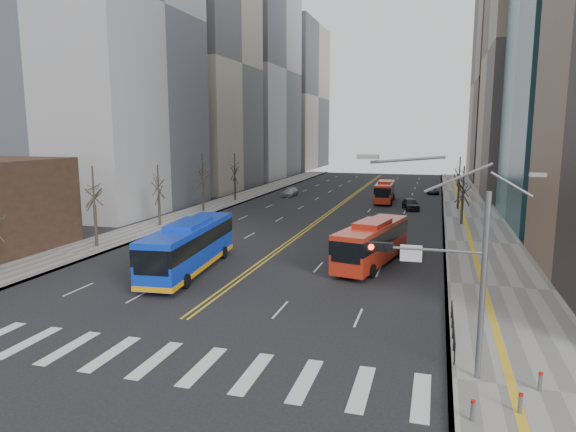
{
  "coord_description": "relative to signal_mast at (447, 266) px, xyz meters",
  "views": [
    {
      "loc": [
        13.22,
        -19.52,
        10.33
      ],
      "look_at": [
        3.88,
        12.43,
        4.85
      ],
      "focal_mm": 32.0,
      "sensor_mm": 36.0,
      "label": 1
    }
  ],
  "objects": [
    {
      "name": "sidewalk_left",
      "position": [
        -30.27,
        43.0,
        -4.78
      ],
      "size": [
        5.0,
        130.0,
        0.15
      ],
      "primitive_type": "cube",
      "color": "slate",
      "rests_on": "ground"
    },
    {
      "name": "signal_mast",
      "position": [
        0.0,
        0.0,
        0.0
      ],
      "size": [
        5.37,
        0.37,
        9.39
      ],
      "color": "slate",
      "rests_on": "ground"
    },
    {
      "name": "red_bus_far",
      "position": [
        -7.94,
        54.84,
        -3.06
      ],
      "size": [
        2.79,
        10.1,
        3.21
      ],
      "color": "red",
      "rests_on": "ground"
    },
    {
      "name": "car_white",
      "position": [
        -22.91,
        22.96,
        -4.25
      ],
      "size": [
        2.2,
        3.9,
        1.22
      ],
      "primitive_type": "imported",
      "rotation": [
        0.0,
        0.0,
        -0.26
      ],
      "color": "white",
      "rests_on": "ground"
    },
    {
      "name": "car_silver",
      "position": [
        -23.45,
        57.91,
        -4.18
      ],
      "size": [
        2.01,
        4.69,
        1.35
      ],
      "primitive_type": "imported",
      "rotation": [
        0.0,
        0.0,
        -0.03
      ],
      "color": "#A2A2A7",
      "rests_on": "ground"
    },
    {
      "name": "car_dark_far",
      "position": [
        -1.27,
        67.38,
        -4.3
      ],
      "size": [
        2.45,
        4.22,
        1.11
      ],
      "primitive_type": "imported",
      "rotation": [
        0.0,
        0.0,
        0.16
      ],
      "color": "black",
      "rests_on": "ground"
    },
    {
      "name": "centerline",
      "position": [
        -13.77,
        53.0,
        -4.85
      ],
      "size": [
        0.55,
        100.0,
        0.01
      ],
      "color": "gold",
      "rests_on": "ground"
    },
    {
      "name": "bollards",
      "position": [
        2.5,
        -2.16,
        -4.3
      ],
      "size": [
        2.87,
        3.17,
        0.78
      ],
      "color": "slate",
      "rests_on": "sidewalk_right"
    },
    {
      "name": "car_dark_mid",
      "position": [
        -3.84,
        48.38,
        -4.08
      ],
      "size": [
        2.85,
        4.85,
        1.55
      ],
      "primitive_type": "imported",
      "rotation": [
        0.0,
        0.0,
        0.24
      ],
      "color": "black",
      "rests_on": "ground"
    },
    {
      "name": "pedestrian_railing",
      "position": [
        0.53,
        4.0,
        -4.03
      ],
      "size": [
        0.06,
        6.06,
        1.02
      ],
      "color": "black",
      "rests_on": "sidewalk_right"
    },
    {
      "name": "sidewalk_right",
      "position": [
        3.73,
        43.0,
        -4.78
      ],
      "size": [
        7.0,
        130.0,
        0.15
      ],
      "primitive_type": "cube",
      "color": "slate",
      "rests_on": "ground"
    },
    {
      "name": "street_trees",
      "position": [
        -20.94,
        32.55,
        0.02
      ],
      "size": [
        35.2,
        47.2,
        7.6
      ],
      "color": "#31291E",
      "rests_on": "ground"
    },
    {
      "name": "red_bus_near",
      "position": [
        -5.23,
        17.92,
        -2.9
      ],
      "size": [
        4.78,
        11.35,
        3.51
      ],
      "color": "red",
      "rests_on": "ground"
    },
    {
      "name": "blue_bus",
      "position": [
        -18.07,
        12.23,
        -2.88
      ],
      "size": [
        4.09,
        13.26,
        3.77
      ],
      "color": "#0D35CC",
      "rests_on": "ground"
    },
    {
      "name": "crosswalk",
      "position": [
        -13.77,
        -2.0,
        -4.85
      ],
      "size": [
        26.7,
        4.0,
        0.01
      ],
      "color": "silver",
      "rests_on": "ground"
    },
    {
      "name": "ground",
      "position": [
        -13.77,
        -2.0,
        -4.86
      ],
      "size": [
        220.0,
        220.0,
        0.0
      ],
      "primitive_type": "plane",
      "color": "black"
    },
    {
      "name": "office_towers",
      "position": [
        -13.64,
        66.51,
        19.07
      ],
      "size": [
        83.0,
        134.0,
        58.0
      ],
      "color": "#9C9C9F",
      "rests_on": "ground"
    }
  ]
}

